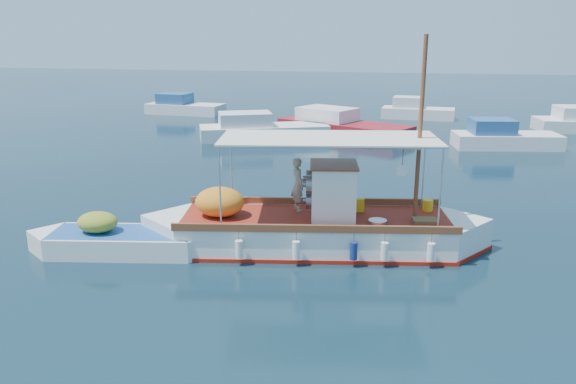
# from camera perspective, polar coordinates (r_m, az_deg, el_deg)

# --- Properties ---
(ground) EXTENTS (160.00, 160.00, 0.00)m
(ground) POSITION_cam_1_polar(r_m,az_deg,el_deg) (16.10, 4.74, -6.61)
(ground) COLOR black
(ground) RESTS_ON ground
(fishing_caique) EXTENTS (10.24, 3.91, 6.32)m
(fishing_caique) POSITION_cam_1_polar(r_m,az_deg,el_deg) (16.62, 2.55, -3.81)
(fishing_caique) COLOR white
(fishing_caique) RESTS_ON ground
(dinghy) EXTENTS (5.61, 2.21, 1.38)m
(dinghy) POSITION_cam_1_polar(r_m,az_deg,el_deg) (17.00, -16.54, -4.96)
(dinghy) COLOR white
(dinghy) RESTS_ON ground
(bg_boat_nw) EXTENTS (8.00, 5.06, 1.80)m
(bg_boat_nw) POSITION_cam_1_polar(r_m,az_deg,el_deg) (34.09, -2.84, 6.26)
(bg_boat_nw) COLOR silver
(bg_boat_nw) RESTS_ON ground
(bg_boat_n) EXTENTS (8.86, 6.51, 1.80)m
(bg_boat_n) POSITION_cam_1_polar(r_m,az_deg,el_deg) (35.69, 5.33, 6.64)
(bg_boat_n) COLOR maroon
(bg_boat_n) RESTS_ON ground
(bg_boat_ne) EXTENTS (5.92, 3.03, 1.80)m
(bg_boat_ne) POSITION_cam_1_polar(r_m,az_deg,el_deg) (33.45, 21.00, 5.05)
(bg_boat_ne) COLOR silver
(bg_boat_ne) RESTS_ON ground
(bg_boat_far_w) EXTENTS (6.22, 2.91, 1.80)m
(bg_boat_far_w) POSITION_cam_1_polar(r_m,az_deg,el_deg) (45.59, -10.59, 8.43)
(bg_boat_far_w) COLOR silver
(bg_boat_far_w) RESTS_ON ground
(bg_boat_far_n) EXTENTS (5.40, 2.51, 1.80)m
(bg_boat_far_n) POSITION_cam_1_polar(r_m,az_deg,el_deg) (43.37, 12.85, 7.94)
(bg_boat_far_n) COLOR silver
(bg_boat_far_n) RESTS_ON ground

